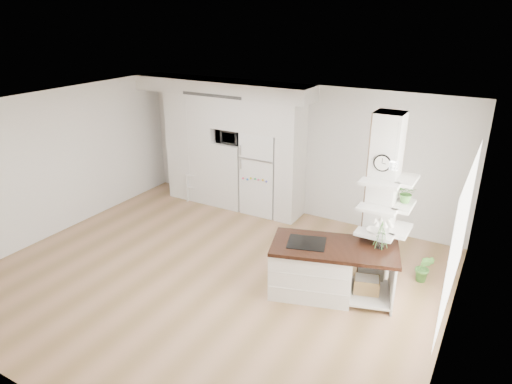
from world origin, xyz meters
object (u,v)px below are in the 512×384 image
bookshelf (201,189)px  kitchen_island (319,267)px  floor_plant_a (424,268)px  refrigerator (263,172)px

bookshelf → kitchen_island: bearing=-45.9°
kitchen_island → floor_plant_a: 1.73m
bookshelf → floor_plant_a: bookshelf is taller
floor_plant_a → refrigerator: bearing=161.9°
refrigerator → kitchen_island: 3.17m
refrigerator → kitchen_island: bearing=-45.7°
floor_plant_a → bookshelf: bearing=169.0°
refrigerator → kitchen_island: (2.19, -2.25, -0.44)m
bookshelf → floor_plant_a: 5.13m
refrigerator → bookshelf: refrigerator is taller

